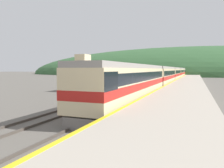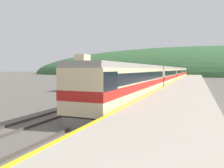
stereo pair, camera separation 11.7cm
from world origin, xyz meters
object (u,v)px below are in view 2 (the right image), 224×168
Objects in this scene: carriage_third at (174,74)px; carriage_fourth at (180,73)px; carriage_second at (163,76)px; siding_train at (139,79)px; carriage_fifth at (183,72)px; express_train_lead_car at (132,83)px.

carriage_fourth is (0.00, 19.92, 0.00)m from carriage_third.
carriage_second is 5.11m from siding_train.
carriage_second is at bearing 39.44° from siding_train.
carriage_third reaches higher than siding_train.
carriage_fifth is (0.00, 19.92, 0.00)m from carriage_fourth.
express_train_lead_car is 61.41m from carriage_fourth.
carriage_second is at bearing 90.00° from express_train_lead_car.
carriage_third is 0.65× the size of siding_train.
express_train_lead_car is at bearing -90.00° from carriage_fifth.
express_train_lead_car is at bearing -90.00° from carriage_second.
carriage_fourth is (0.00, 61.41, -0.01)m from express_train_lead_car.
carriage_third is 1.00× the size of carriage_fifth.
carriage_second is 39.84m from carriage_fourth.
express_train_lead_car is at bearing -90.00° from carriage_third.
siding_train is at bearing -93.58° from carriage_fifth.
carriage_fourth is at bearing -90.00° from carriage_fifth.
carriage_second and carriage_fifth have the same top height.
express_train_lead_car is at bearing -90.00° from carriage_fourth.
carriage_second is 1.00× the size of carriage_third.
carriage_third and carriage_fifth have the same top height.
carriage_third is 19.92m from carriage_fourth.
carriage_fourth is 0.65× the size of siding_train.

